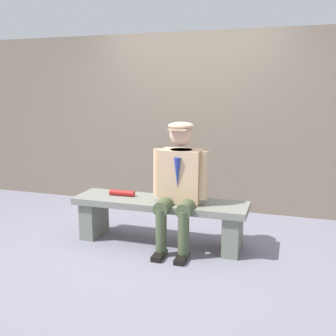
% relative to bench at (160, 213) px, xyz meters
% --- Properties ---
extents(ground_plane, '(30.00, 30.00, 0.00)m').
position_rel_bench_xyz_m(ground_plane, '(0.00, 0.00, -0.33)').
color(ground_plane, slate).
extents(bench, '(1.86, 0.47, 0.48)m').
position_rel_bench_xyz_m(bench, '(0.00, 0.00, 0.00)').
color(bench, slate).
rests_on(bench, ground).
extents(seated_man, '(0.59, 0.62, 1.31)m').
position_rel_bench_xyz_m(seated_man, '(-0.24, 0.07, 0.40)').
color(seated_man, tan).
rests_on(seated_man, ground).
extents(rolled_magazine, '(0.29, 0.07, 0.06)m').
position_rel_bench_xyz_m(rolled_magazine, '(0.45, -0.03, 0.18)').
color(rolled_magazine, '#B21E1E').
rests_on(rolled_magazine, bench).
extents(stadium_wall, '(12.00, 0.24, 2.38)m').
position_rel_bench_xyz_m(stadium_wall, '(0.00, -1.48, 0.85)').
color(stadium_wall, '#77695A').
rests_on(stadium_wall, ground).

